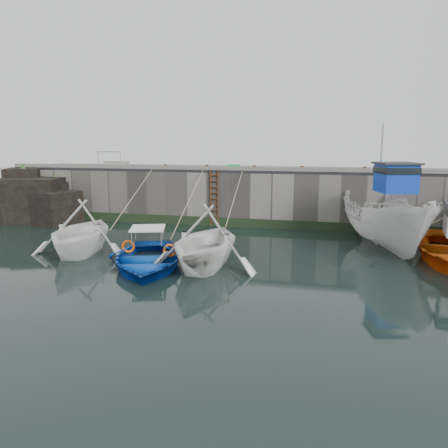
% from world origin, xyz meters
% --- Properties ---
extents(ground, '(120.00, 120.00, 0.00)m').
position_xyz_m(ground, '(0.00, 0.00, 0.00)').
color(ground, black).
rests_on(ground, ground).
extents(quay_back, '(30.00, 5.00, 3.00)m').
position_xyz_m(quay_back, '(0.00, 12.50, 1.50)').
color(quay_back, slate).
rests_on(quay_back, ground).
extents(road_back, '(30.00, 5.00, 0.16)m').
position_xyz_m(road_back, '(0.00, 12.50, 3.08)').
color(road_back, black).
rests_on(road_back, quay_back).
extents(kerb_back, '(30.00, 0.30, 0.20)m').
position_xyz_m(kerb_back, '(0.00, 10.15, 3.26)').
color(kerb_back, slate).
rests_on(kerb_back, road_back).
extents(algae_back, '(30.00, 0.08, 0.50)m').
position_xyz_m(algae_back, '(0.00, 9.96, 0.25)').
color(algae_back, black).
rests_on(algae_back, ground).
extents(rock_outcrop, '(5.85, 4.24, 3.41)m').
position_xyz_m(rock_outcrop, '(-12.92, 9.11, 1.26)').
color(rock_outcrop, black).
rests_on(rock_outcrop, ground).
extents(ladder, '(0.51, 0.08, 3.20)m').
position_xyz_m(ladder, '(-2.00, 9.91, 1.59)').
color(ladder, '#3F1E0F').
rests_on(ladder, ground).
extents(boat_near_white, '(5.04, 5.59, 2.60)m').
position_xyz_m(boat_near_white, '(-5.92, 2.61, 0.00)').
color(boat_near_white, white).
rests_on(boat_near_white, ground).
extents(boat_near_white_rope, '(0.04, 5.54, 3.10)m').
position_xyz_m(boat_near_white_rope, '(-5.92, 7.56, 0.00)').
color(boat_near_white_rope, tan).
rests_on(boat_near_white_rope, ground).
extents(boat_near_blue, '(5.34, 6.31, 1.11)m').
position_xyz_m(boat_near_blue, '(-2.36, 1.47, 0.00)').
color(boat_near_blue, '#0B3FAC').
rests_on(boat_near_blue, ground).
extents(boat_near_blue_rope, '(0.04, 6.57, 3.10)m').
position_xyz_m(boat_near_blue_rope, '(-2.36, 6.98, 0.00)').
color(boat_near_blue_rope, tan).
rests_on(boat_near_blue_rope, ground).
extents(boat_near_blacktrim, '(4.51, 5.20, 2.70)m').
position_xyz_m(boat_near_blacktrim, '(-0.16, 1.86, 0.00)').
color(boat_near_blacktrim, white).
rests_on(boat_near_blacktrim, ground).
extents(boat_near_blacktrim_rope, '(0.04, 6.21, 3.10)m').
position_xyz_m(boat_near_blacktrim_rope, '(-0.16, 7.18, 0.00)').
color(boat_near_blacktrim_rope, tan).
rests_on(boat_near_blacktrim_rope, ground).
extents(boat_far_white, '(4.75, 8.02, 5.91)m').
position_xyz_m(boat_far_white, '(6.89, 6.99, 1.22)').
color(boat_far_white, silver).
rests_on(boat_far_white, ground).
extents(fish_crate, '(0.76, 0.63, 0.29)m').
position_xyz_m(fish_crate, '(-1.05, 10.60, 3.31)').
color(fish_crate, '#1A913F').
rests_on(fish_crate, road_back).
extents(railing, '(1.60, 1.05, 1.00)m').
position_xyz_m(railing, '(-8.75, 11.25, 3.36)').
color(railing, '#A5A8AD').
rests_on(railing, road_back).
extents(bollard_a, '(0.18, 0.18, 0.28)m').
position_xyz_m(bollard_a, '(-5.00, 10.25, 3.30)').
color(bollard_a, '#3F1E0F').
rests_on(bollard_a, road_back).
extents(bollard_b, '(0.18, 0.18, 0.28)m').
position_xyz_m(bollard_b, '(-2.50, 10.25, 3.30)').
color(bollard_b, '#3F1E0F').
rests_on(bollard_b, road_back).
extents(bollard_c, '(0.18, 0.18, 0.28)m').
position_xyz_m(bollard_c, '(0.20, 10.25, 3.30)').
color(bollard_c, '#3F1E0F').
rests_on(bollard_c, road_back).
extents(bollard_d, '(0.18, 0.18, 0.28)m').
position_xyz_m(bollard_d, '(2.80, 10.25, 3.30)').
color(bollard_d, '#3F1E0F').
rests_on(bollard_d, road_back).
extents(bollard_e, '(0.18, 0.18, 0.28)m').
position_xyz_m(bollard_e, '(6.00, 10.25, 3.30)').
color(bollard_e, '#3F1E0F').
rests_on(bollard_e, road_back).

